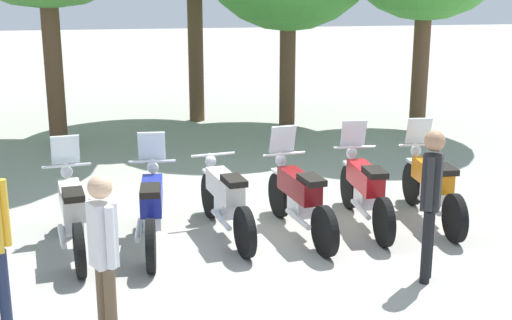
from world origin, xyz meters
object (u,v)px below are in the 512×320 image
motorcycle_0 (72,212)px  motorcycle_2 (225,199)px  motorcycle_1 (152,207)px  person_0 (431,194)px  motorcycle_3 (299,197)px  motorcycle_4 (365,188)px  person_2 (104,249)px  motorcycle_5 (432,185)px

motorcycle_0 → motorcycle_2: bearing=-92.1°
motorcycle_1 → person_0: size_ratio=1.26×
motorcycle_3 → motorcycle_4: (0.98, 0.19, 0.00)m
person_2 → motorcycle_4: bearing=-168.3°
motorcycle_3 → person_2: person_2 is taller
motorcycle_2 → motorcycle_3: bearing=-107.0°
motorcycle_0 → motorcycle_5: (4.87, 0.25, 0.00)m
motorcycle_1 → motorcycle_3: bearing=-83.9°
motorcycle_1 → motorcycle_3: 1.94m
person_0 → person_2: size_ratio=1.05×
motorcycle_0 → motorcycle_1: same height
motorcycle_0 → motorcycle_4: bearing=-94.5°
motorcycle_2 → motorcycle_4: 1.95m
motorcycle_1 → motorcycle_5: same height
motorcycle_3 → motorcycle_0: bearing=82.8°
motorcycle_5 → motorcycle_3: bearing=97.7°
motorcycle_4 → motorcycle_0: bearing=95.6°
motorcycle_0 → motorcycle_3: same height
person_0 → motorcycle_3: bearing=154.0°
motorcycle_1 → motorcycle_4: (2.92, 0.27, 0.00)m
motorcycle_1 → motorcycle_5: (3.89, 0.24, 0.00)m
motorcycle_4 → person_2: 4.40m
person_0 → motorcycle_0: bearing=-170.2°
motorcycle_1 → person_2: bearing=172.2°
motorcycle_0 → motorcycle_4: same height
person_2 → motorcycle_1: bearing=-128.4°
motorcycle_2 → motorcycle_4: bearing=-97.3°
motorcycle_3 → motorcycle_4: bearing=-87.6°
motorcycle_5 → person_2: 5.18m
motorcycle_0 → motorcycle_2: size_ratio=1.00×
motorcycle_4 → person_0: (0.08, -1.89, 0.51)m
motorcycle_1 → motorcycle_3: (1.94, 0.07, 0.00)m
motorcycle_1 → motorcycle_2: size_ratio=1.01×
motorcycle_0 → person_2: 2.53m
motorcycle_2 → motorcycle_1: bearing=93.2°
motorcycle_2 → person_2: 3.08m
person_0 → person_2: (-3.51, -0.83, -0.06)m
motorcycle_3 → motorcycle_4: 1.00m
person_0 → motorcycle_2: bearing=169.9°
motorcycle_2 → motorcycle_5: (2.93, 0.03, 0.01)m
motorcycle_0 → motorcycle_3: bearing=-96.9°
motorcycle_3 → motorcycle_5: bearing=-93.9°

